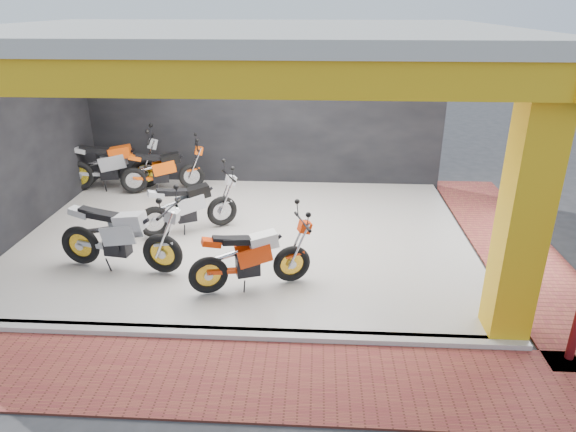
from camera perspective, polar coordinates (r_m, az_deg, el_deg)
name	(u,v)px	position (r m, az deg, el deg)	size (l,w,h in m)	color
ground	(229,296)	(7.78, -6.63, -8.78)	(80.00, 80.00, 0.00)	#2D2D30
showroom_floor	(246,236)	(9.50, -4.65, -2.25)	(8.00, 6.00, 0.10)	white
showroom_ceiling	(239,32)	(8.64, -5.43, 19.64)	(8.40, 6.40, 0.20)	beige
back_wall	(262,111)	(11.92, -2.89, 11.55)	(8.20, 0.20, 3.50)	black
left_wall	(12,143)	(10.34, -28.30, 7.16)	(0.20, 6.20, 3.50)	black
corner_column	(525,212)	(6.69, 24.84, 0.46)	(0.50, 0.50, 3.50)	gold
header_beam_front	(199,78)	(5.72, -9.86, 14.91)	(8.40, 0.30, 0.40)	gold
header_beam_right	(494,54)	(8.99, 21.95, 16.39)	(0.30, 6.40, 0.40)	gold
floor_kerb	(215,334)	(6.92, -8.07, -12.81)	(8.00, 0.20, 0.10)	white
paver_front	(203,376)	(6.34, -9.44, -17.12)	(9.00, 1.40, 0.03)	brown
paver_right	(511,245)	(10.07, 23.57, -2.93)	(1.40, 7.00, 0.03)	brown
moto_hero	(292,247)	(7.61, 0.42, -3.46)	(1.93, 0.72, 1.18)	red
moto_row_a	(161,235)	(8.05, -13.96, -2.05)	(2.18, 0.81, 1.33)	#A3A6AB
moto_row_b	(221,197)	(9.63, -7.42, 2.11)	(1.94, 0.72, 1.19)	#B6B8BE
moto_row_c	(144,159)	(12.01, -15.72, 6.07)	(2.24, 0.83, 1.37)	#97999E
moto_row_d	(191,164)	(11.74, -10.75, 5.68)	(1.94, 0.72, 1.19)	#EC5109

